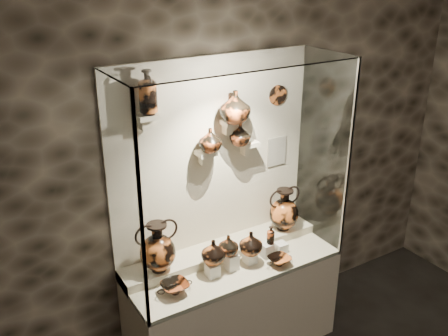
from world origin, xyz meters
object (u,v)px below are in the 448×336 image
(amphora_right, at_px, (284,209))
(lekythos_tall, at_px, (147,90))
(kylix_right, at_px, (279,260))
(ovoid_vase_a, at_px, (210,140))
(lekythos_small, at_px, (270,234))
(kylix_left, at_px, (175,287))
(jug_b, at_px, (228,245))
(jug_c, at_px, (251,243))
(ovoid_vase_b, at_px, (235,107))
(amphora_left, at_px, (158,247))
(ovoid_vase_c, at_px, (240,134))
(jug_a, at_px, (213,252))

(amphora_right, relative_size, lekythos_tall, 1.11)
(kylix_right, relative_size, ovoid_vase_a, 1.22)
(lekythos_small, xyz_separation_m, kylix_left, (-0.86, -0.03, -0.15))
(jug_b, bearing_deg, jug_c, 14.79)
(ovoid_vase_a, distance_m, ovoid_vase_b, 0.30)
(amphora_right, relative_size, kylix_right, 1.68)
(amphora_left, relative_size, ovoid_vase_b, 1.64)
(ovoid_vase_c, bearing_deg, kylix_right, -56.18)
(lekythos_tall, distance_m, ovoid_vase_a, 0.63)
(jug_b, bearing_deg, lekythos_small, 19.96)
(jug_c, xyz_separation_m, kylix_right, (0.18, -0.13, -0.14))
(amphora_left, height_order, jug_b, amphora_left)
(kylix_left, height_order, lekythos_tall, lekythos_tall)
(lekythos_small, bearing_deg, jug_a, 155.13)
(amphora_left, distance_m, lekythos_tall, 1.14)
(amphora_left, bearing_deg, jug_c, -22.51)
(jug_a, distance_m, kylix_right, 0.54)
(ovoid_vase_b, height_order, ovoid_vase_c, ovoid_vase_b)
(jug_b, distance_m, lekythos_small, 0.38)
(amphora_left, height_order, lekythos_tall, lekythos_tall)
(ovoid_vase_c, bearing_deg, jug_b, -117.62)
(jug_b, bearing_deg, ovoid_vase_b, 72.70)
(amphora_left, bearing_deg, jug_b, -24.99)
(jug_b, bearing_deg, kylix_left, -149.04)
(kylix_left, relative_size, ovoid_vase_c, 1.51)
(jug_b, relative_size, ovoid_vase_a, 0.90)
(kylix_left, bearing_deg, ovoid_vase_c, 35.92)
(ovoid_vase_c, bearing_deg, amphora_left, -155.87)
(lekythos_tall, bearing_deg, jug_c, -31.29)
(amphora_left, distance_m, kylix_left, 0.31)
(lekythos_small, bearing_deg, jug_b, 154.07)
(kylix_right, bearing_deg, amphora_right, 40.15)
(kylix_right, height_order, lekythos_tall, lekythos_tall)
(amphora_left, relative_size, jug_c, 2.04)
(kylix_left, bearing_deg, lekythos_tall, 100.96)
(jug_b, bearing_deg, amphora_right, 39.07)
(jug_c, distance_m, ovoid_vase_c, 0.84)
(amphora_right, xyz_separation_m, lekythos_small, (-0.29, -0.20, -0.05))
(amphora_left, relative_size, amphora_right, 1.06)
(jug_a, distance_m, ovoid_vase_c, 0.90)
(ovoid_vase_c, bearing_deg, amphora_right, 9.22)
(amphora_left, bearing_deg, lekythos_tall, 64.20)
(amphora_left, relative_size, kylix_right, 1.77)
(jug_b, xyz_separation_m, kylix_right, (0.36, -0.16, -0.17))
(jug_c, xyz_separation_m, ovoid_vase_b, (0.00, 0.24, 1.02))
(jug_c, relative_size, lekythos_tall, 0.57)
(kylix_right, bearing_deg, kylix_left, 164.28)
(lekythos_small, xyz_separation_m, kylix_right, (-0.01, -0.14, -0.16))
(amphora_right, bearing_deg, kylix_left, -165.27)
(ovoid_vase_b, xyz_separation_m, ovoid_vase_c, (0.07, 0.03, -0.23))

